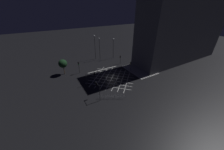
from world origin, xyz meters
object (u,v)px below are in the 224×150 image
street_lamp_east (99,46)px  street_lamp_west (95,42)px  traffic_light_nw_main (98,88)px  traffic_light_median_south (131,65)px  traffic_light_median_north (91,76)px  street_tree_near (63,64)px  traffic_light_se_cross (120,58)px  traffic_light_ne_main (79,65)px  street_lamp_far (113,44)px

street_lamp_east → street_lamp_west: 2.61m
traffic_light_nw_main → traffic_light_median_south: (7.43, -15.37, -0.63)m
traffic_light_median_south → traffic_light_median_north: bearing=2.1°
street_lamp_east → street_tree_near: street_lamp_east is taller
traffic_light_median_north → street_tree_near: size_ratio=0.71×
traffic_light_nw_main → street_tree_near: size_ratio=0.86×
traffic_light_median_south → street_lamp_east: 16.03m
traffic_light_se_cross → street_lamp_west: bearing=-57.9°
traffic_light_ne_main → traffic_light_se_cross: bearing=88.3°
street_lamp_west → street_tree_near: (-7.20, 14.33, -3.57)m
traffic_light_median_north → street_lamp_east: street_lamp_east is taller
traffic_light_median_north → street_lamp_far: 21.39m
street_tree_near → street_lamp_west: bearing=-63.3°
traffic_light_nw_main → street_tree_near: bearing=14.7°
traffic_light_ne_main → street_lamp_west: 14.16m
traffic_light_se_cross → street_lamp_west: (9.68, 6.07, 4.86)m
traffic_light_median_north → street_tree_near: (10.18, 5.54, 1.05)m
traffic_light_median_north → street_lamp_east: bearing=57.2°
street_lamp_west → street_lamp_east: bearing=-144.8°
traffic_light_median_south → traffic_light_ne_main: bearing=-26.6°
street_tree_near → traffic_light_median_south: bearing=-116.0°
traffic_light_se_cross → traffic_light_nw_main: bearing=42.6°
traffic_light_median_south → traffic_light_ne_main: (7.67, 15.35, 0.32)m
street_tree_near → traffic_light_nw_main: bearing=-165.3°
traffic_light_median_south → street_lamp_east: (15.10, 4.27, 3.28)m
traffic_light_nw_main → traffic_light_se_cross: traffic_light_nw_main is taller
street_lamp_west → street_lamp_far: 7.60m
street_lamp_west → traffic_light_median_south: bearing=-161.9°
street_tree_near → traffic_light_median_north: bearing=-151.4°
traffic_light_median_north → traffic_light_median_south: size_ratio=1.01×
traffic_light_median_north → street_lamp_west: 20.02m
traffic_light_median_north → street_lamp_west: size_ratio=0.37×
traffic_light_se_cross → traffic_light_ne_main: bearing=-1.7°
traffic_light_se_cross → street_lamp_east: (7.91, 4.82, 3.41)m
street_lamp_west → traffic_light_median_north: bearing=153.2°
traffic_light_nw_main → street_tree_near: 17.68m
traffic_light_ne_main → street_tree_near: size_ratio=0.80×
traffic_light_nw_main → traffic_light_ne_main: 15.11m
traffic_light_median_south → street_tree_near: street_tree_near is taller
traffic_light_nw_main → street_lamp_west: street_lamp_west is taller
traffic_light_median_south → street_lamp_west: size_ratio=0.36×
traffic_light_median_south → street_tree_near: 22.11m
traffic_light_median_north → traffic_light_se_cross: bearing=27.4°
traffic_light_nw_main → street_lamp_east: size_ratio=0.49×
street_lamp_east → street_lamp_far: size_ratio=1.06×
street_lamp_far → street_lamp_east: bearing=75.6°
traffic_light_nw_main → street_lamp_far: 27.06m
street_tree_near → traffic_light_ne_main: bearing=-113.9°
street_lamp_east → street_lamp_west: bearing=35.2°
traffic_light_ne_main → street_lamp_west: size_ratio=0.41×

